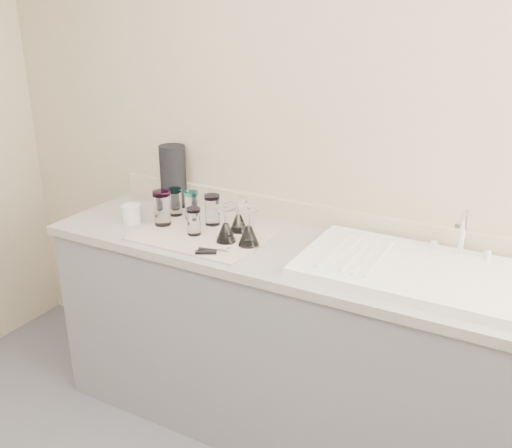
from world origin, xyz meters
The scene contains 15 objects.
room_envelope centered at (0.00, 0.00, 1.56)m, with size 3.54×3.50×2.52m.
counter_unit centered at (0.00, 1.20, 0.45)m, with size 2.06×0.62×0.90m.
sink_unit centered at (0.55, 1.20, 0.92)m, with size 0.82×0.50×0.22m.
dish_towel centered at (-0.35, 1.14, 0.90)m, with size 0.55×0.42×0.01m, color beige.
tumbler_teal centered at (-0.59, 1.28, 0.97)m, with size 0.07×0.07×0.13m.
tumbler_cyan centered at (-0.50, 1.28, 0.97)m, with size 0.07×0.07×0.13m.
tumbler_purple centered at (-0.37, 1.26, 0.98)m, with size 0.07×0.07×0.14m.
tumbler_magenta centered at (-0.57, 1.15, 0.99)m, with size 0.08×0.08×0.16m.
tumbler_lavender centered at (-0.37, 1.12, 0.97)m, with size 0.06×0.06×0.12m.
goblet_back_left centered at (-0.22, 1.25, 0.96)m, with size 0.08×0.08×0.15m.
goblet_front_left centered at (-0.21, 1.12, 0.96)m, with size 0.09×0.09×0.15m.
goblet_front_right centered at (-0.11, 1.13, 0.96)m, with size 0.09×0.09×0.16m.
can_opener centered at (-0.19, 0.99, 0.92)m, with size 0.14×0.08×0.02m.
white_mug centered at (-0.72, 1.11, 0.94)m, with size 0.12×0.09×0.09m.
paper_towel_roll centered at (-0.70, 1.42, 1.05)m, with size 0.16×0.16×0.30m.
Camera 1 is at (0.97, -0.77, 1.85)m, focal length 40.00 mm.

